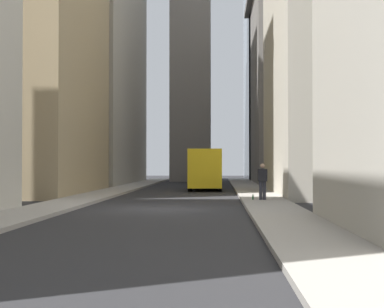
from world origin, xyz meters
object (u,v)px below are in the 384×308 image
pedestrian (263,180)px  discarded_bottle (253,197)px  delivery_truck (206,169)px  sedan_black (208,178)px

pedestrian → discarded_bottle: (0.05, 0.45, -0.83)m
pedestrian → discarded_bottle: pedestrian is taller
delivery_truck → pedestrian: delivery_truck is taller
delivery_truck → discarded_bottle: delivery_truck is taller
delivery_truck → discarded_bottle: bearing=-169.1°
sedan_black → discarded_bottle: sedan_black is taller
delivery_truck → sedan_black: bearing=0.0°
sedan_black → discarded_bottle: (-20.30, -2.54, -0.42)m
delivery_truck → discarded_bottle: (-13.14, -2.54, -1.21)m
sedan_black → discarded_bottle: 20.47m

